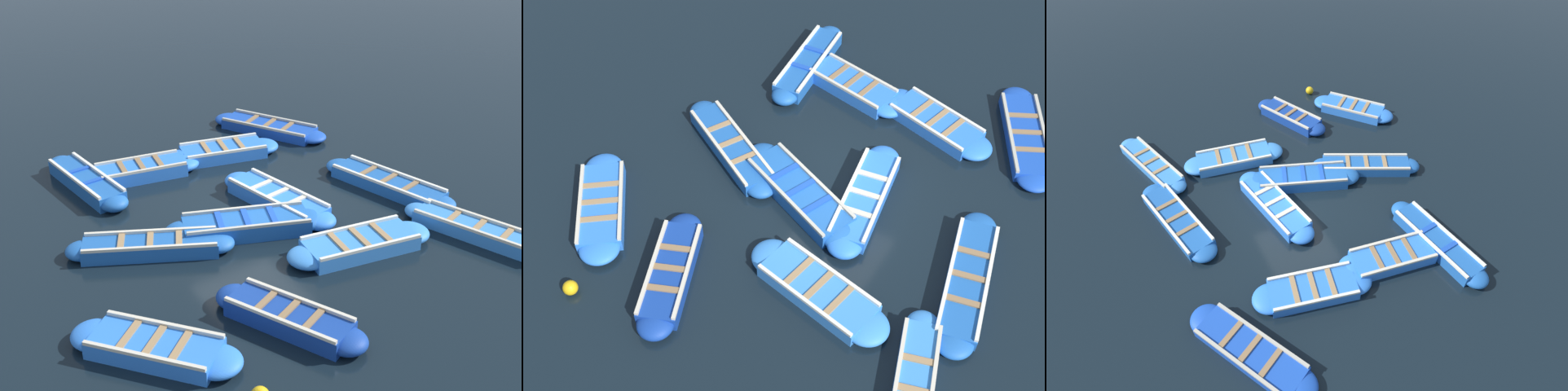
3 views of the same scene
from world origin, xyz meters
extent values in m
plane|color=black|center=(0.00, 0.00, 0.00)|extent=(120.00, 120.00, 0.00)
cube|color=#1E59AD|center=(-2.95, 3.48, 0.19)|extent=(1.08, 2.98, 0.38)
ellipsoid|color=#1E59AD|center=(-2.80, 2.03, 0.19)|extent=(0.79, 0.81, 0.38)
ellipsoid|color=#1E59AD|center=(-3.11, 4.93, 0.19)|extent=(0.79, 0.81, 0.38)
cube|color=silver|center=(-2.61, 3.52, 0.41)|extent=(0.38, 2.85, 0.07)
cube|color=silver|center=(-3.30, 3.45, 0.41)|extent=(0.38, 2.85, 0.07)
cube|color=#1947B7|center=(-2.91, 3.07, 0.40)|extent=(0.69, 0.21, 0.04)
cube|color=#1947B7|center=(-3.00, 3.89, 0.40)|extent=(0.69, 0.21, 0.04)
cube|color=blue|center=(1.05, 3.22, 0.17)|extent=(2.53, 1.53, 0.33)
ellipsoid|color=blue|center=(2.20, 2.95, 0.17)|extent=(1.15, 1.12, 0.33)
ellipsoid|color=blue|center=(-0.10, 3.49, 0.17)|extent=(1.15, 1.12, 0.33)
cube|color=silver|center=(1.16, 3.67, 0.37)|extent=(2.27, 0.61, 0.07)
cube|color=silver|center=(0.94, 2.77, 0.37)|extent=(2.27, 0.61, 0.07)
cube|color=#9E7A51|center=(1.54, 3.11, 0.35)|extent=(0.34, 0.89, 0.04)
cube|color=#9E7A51|center=(1.05, 3.22, 0.35)|extent=(0.34, 0.89, 0.04)
cube|color=#9E7A51|center=(0.56, 3.34, 0.35)|extent=(0.34, 0.89, 0.04)
cube|color=#1E59AD|center=(3.67, -0.86, 0.15)|extent=(1.57, 3.21, 0.31)
ellipsoid|color=#1E59AD|center=(4.03, -2.36, 0.15)|extent=(0.98, 1.00, 0.31)
ellipsoid|color=#1E59AD|center=(3.30, 0.64, 0.15)|extent=(0.98, 1.00, 0.31)
cube|color=silver|center=(4.05, -0.77, 0.34)|extent=(0.79, 2.96, 0.07)
cube|color=silver|center=(3.28, -0.95, 0.34)|extent=(0.79, 2.96, 0.07)
cube|color=olive|center=(3.82, -1.50, 0.33)|extent=(0.78, 0.32, 0.04)
cube|color=olive|center=(3.67, -0.86, 0.33)|extent=(0.78, 0.32, 0.04)
cube|color=olive|center=(3.51, -0.22, 0.33)|extent=(0.78, 0.32, 0.04)
cube|color=#3884E0|center=(1.10, -2.80, 0.17)|extent=(2.73, 1.44, 0.34)
ellipsoid|color=#3884E0|center=(2.37, -3.02, 0.17)|extent=(1.12, 1.09, 0.34)
ellipsoid|color=#3884E0|center=(-0.18, -2.58, 0.17)|extent=(1.12, 1.09, 0.34)
cube|color=silver|center=(1.17, -2.33, 0.37)|extent=(2.52, 0.50, 0.07)
cube|color=silver|center=(1.02, -3.26, 0.37)|extent=(2.52, 0.50, 0.07)
cube|color=#9E7A51|center=(1.64, -2.89, 0.36)|extent=(0.29, 0.91, 0.04)
cube|color=#9E7A51|center=(1.10, -2.80, 0.36)|extent=(0.29, 0.91, 0.04)
cube|color=#9E7A51|center=(0.55, -2.71, 0.36)|extent=(0.29, 0.91, 0.04)
cube|color=blue|center=(-4.33, -3.50, 0.17)|extent=(2.31, 2.51, 0.34)
ellipsoid|color=blue|center=(-3.57, -4.44, 0.17)|extent=(1.32, 1.33, 0.34)
ellipsoid|color=blue|center=(-5.10, -2.57, 0.17)|extent=(1.32, 1.33, 0.34)
cube|color=beige|center=(-3.98, -3.21, 0.37)|extent=(1.57, 1.89, 0.07)
cube|color=beige|center=(-4.69, -3.80, 0.37)|extent=(1.57, 1.89, 0.07)
cube|color=#9E7A51|center=(-4.01, -3.90, 0.36)|extent=(0.77, 0.67, 0.04)
cube|color=#9E7A51|center=(-4.33, -3.50, 0.36)|extent=(0.77, 0.67, 0.04)
cube|color=#9E7A51|center=(-4.66, -3.11, 0.36)|extent=(0.77, 0.67, 0.04)
cube|color=blue|center=(-1.46, 3.34, 0.18)|extent=(2.49, 1.33, 0.36)
ellipsoid|color=blue|center=(-0.30, 3.14, 0.18)|extent=(1.04, 1.01, 0.36)
ellipsoid|color=blue|center=(-2.62, 3.53, 0.18)|extent=(1.04, 1.01, 0.36)
cube|color=beige|center=(-1.39, 3.76, 0.39)|extent=(2.30, 0.46, 0.07)
cube|color=beige|center=(-1.53, 2.91, 0.39)|extent=(2.30, 0.46, 0.07)
cube|color=olive|center=(-0.97, 3.25, 0.38)|extent=(0.28, 0.85, 0.04)
cube|color=olive|center=(-1.46, 3.34, 0.38)|extent=(0.28, 0.85, 0.04)
cube|color=olive|center=(-1.95, 3.42, 0.38)|extent=(0.28, 0.85, 0.04)
cube|color=blue|center=(0.73, -0.04, 0.18)|extent=(1.36, 2.94, 0.36)
ellipsoid|color=blue|center=(0.97, -1.43, 0.18)|extent=(0.95, 0.97, 0.36)
ellipsoid|color=blue|center=(0.48, 1.36, 0.18)|extent=(0.95, 0.97, 0.36)
cube|color=silver|center=(1.12, 0.03, 0.40)|extent=(0.56, 2.74, 0.07)
cube|color=silver|center=(0.33, -0.11, 0.40)|extent=(0.56, 2.74, 0.07)
cube|color=beige|center=(0.83, -0.63, 0.38)|extent=(0.79, 0.27, 0.04)
cube|color=beige|center=(0.73, -0.04, 0.38)|extent=(0.79, 0.27, 0.04)
cube|color=beige|center=(0.62, 0.56, 0.38)|extent=(0.79, 0.27, 0.04)
cube|color=#1E59AD|center=(-2.91, -0.31, 0.17)|extent=(3.06, 2.09, 0.34)
ellipsoid|color=#1E59AD|center=(-1.56, -1.00, 0.17)|extent=(1.01, 1.00, 0.34)
ellipsoid|color=#1E59AD|center=(-4.25, 0.38, 0.17)|extent=(1.01, 1.00, 0.34)
cube|color=beige|center=(-2.74, 0.01, 0.37)|extent=(2.68, 1.42, 0.07)
cube|color=beige|center=(-3.07, -0.63, 0.37)|extent=(2.68, 1.42, 0.07)
cube|color=#9E7A51|center=(-2.33, -0.60, 0.36)|extent=(0.44, 0.69, 0.04)
cube|color=#9E7A51|center=(-2.91, -0.31, 0.36)|extent=(0.44, 0.69, 0.04)
cube|color=#9E7A51|center=(-3.48, -0.02, 0.36)|extent=(0.44, 0.69, 0.04)
cube|color=#1947B7|center=(3.16, 4.02, 0.14)|extent=(2.19, 2.98, 0.29)
ellipsoid|color=#1947B7|center=(3.85, 2.75, 0.14)|extent=(1.17, 1.18, 0.29)
ellipsoid|color=#1947B7|center=(2.47, 5.29, 0.14)|extent=(1.17, 1.18, 0.29)
cube|color=#B2AD9E|center=(3.54, 4.22, 0.32)|extent=(1.42, 2.53, 0.07)
cube|color=#B2AD9E|center=(2.79, 3.82, 0.32)|extent=(1.42, 2.53, 0.07)
cube|color=olive|center=(3.46, 3.48, 0.31)|extent=(0.79, 0.51, 0.04)
cube|color=olive|center=(3.16, 4.02, 0.31)|extent=(0.79, 0.51, 0.04)
cube|color=olive|center=(2.87, 4.56, 0.31)|extent=(0.79, 0.51, 0.04)
cube|color=navy|center=(-1.80, -4.14, 0.19)|extent=(1.79, 2.63, 0.38)
ellipsoid|color=navy|center=(-1.29, -5.28, 0.19)|extent=(1.05, 1.06, 0.38)
ellipsoid|color=navy|center=(-2.31, -3.00, 0.19)|extent=(1.05, 1.06, 0.38)
cube|color=beige|center=(-1.44, -3.98, 0.41)|extent=(1.07, 2.27, 0.07)
cube|color=beige|center=(-2.15, -4.30, 0.41)|extent=(1.07, 2.27, 0.07)
cube|color=olive|center=(-1.58, -4.62, 0.40)|extent=(0.74, 0.43, 0.04)
cube|color=olive|center=(-1.80, -4.14, 0.40)|extent=(0.74, 0.43, 0.04)
cube|color=olive|center=(-2.01, -3.65, 0.40)|extent=(0.74, 0.43, 0.04)
cube|color=#3884E0|center=(3.81, -3.84, 0.15)|extent=(1.67, 3.15, 0.31)
ellipsoid|color=#3884E0|center=(4.28, -5.29, 0.15)|extent=(0.89, 0.91, 0.31)
ellipsoid|color=#3884E0|center=(3.34, -2.38, 0.15)|extent=(0.89, 0.91, 0.31)
cube|color=beige|center=(4.14, -3.73, 0.34)|extent=(1.01, 2.88, 0.07)
cube|color=beige|center=(3.49, -3.94, 0.34)|extent=(1.01, 2.88, 0.07)
cube|color=#9E7A51|center=(4.01, -4.45, 0.33)|extent=(0.68, 0.34, 0.04)
cube|color=#9E7A51|center=(3.81, -3.84, 0.33)|extent=(0.68, 0.34, 0.04)
cube|color=#9E7A51|center=(3.61, -3.22, 0.33)|extent=(0.68, 0.34, 0.04)
cube|color=#1E59AD|center=(-0.63, -0.72, 0.19)|extent=(3.11, 1.97, 0.39)
ellipsoid|color=#1E59AD|center=(0.75, -1.26, 0.19)|extent=(1.18, 1.17, 0.39)
ellipsoid|color=#1E59AD|center=(-2.01, -0.19, 0.19)|extent=(1.18, 1.17, 0.39)
cube|color=#B2AD9E|center=(-0.47, -0.31, 0.42)|extent=(2.73, 1.12, 0.07)
cube|color=#B2AD9E|center=(-0.79, -1.14, 0.42)|extent=(2.73, 1.12, 0.07)
cube|color=#1947B7|center=(-0.05, -0.95, 0.41)|extent=(0.44, 0.85, 0.04)
cube|color=#1947B7|center=(-0.63, -0.72, 0.41)|extent=(0.44, 0.85, 0.04)
cube|color=#1947B7|center=(-1.22, -0.50, 0.41)|extent=(0.44, 0.85, 0.04)
sphere|color=#EAB214|center=(-3.38, -5.56, 0.16)|extent=(0.33, 0.33, 0.33)
camera|label=1|loc=(-8.35, -13.23, 8.87)|focal=50.00mm
camera|label=2|loc=(5.04, -10.33, 13.13)|focal=50.00mm
camera|label=3|loc=(3.78, 8.24, 9.85)|focal=28.00mm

